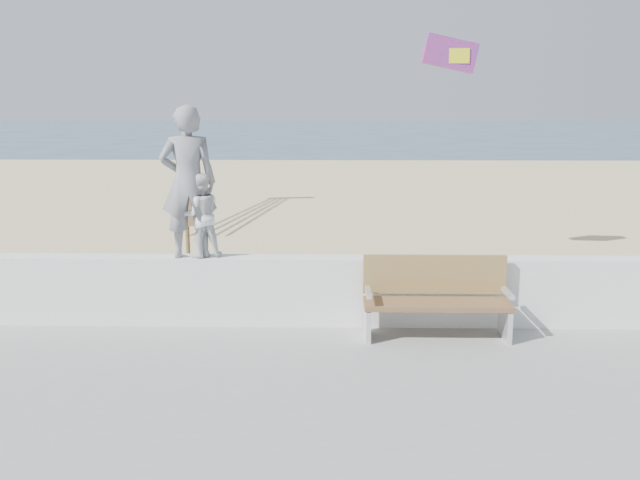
{
  "coord_description": "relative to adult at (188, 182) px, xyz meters",
  "views": [
    {
      "loc": [
        0.36,
        -6.58,
        3.06
      ],
      "look_at": [
        0.2,
        1.8,
        1.35
      ],
      "focal_mm": 38.0,
      "sensor_mm": 36.0,
      "label": 1
    }
  ],
  "objects": [
    {
      "name": "bench",
      "position": [
        3.14,
        -0.45,
        -1.37
      ],
      "size": [
        1.8,
        0.57,
        1.0
      ],
      "color": "brown",
      "rests_on": "boardwalk"
    },
    {
      "name": "adult",
      "position": [
        0.0,
        0.0,
        0.0
      ],
      "size": [
        0.78,
        0.57,
        1.95
      ],
      "primitive_type": "imported",
      "rotation": [
        0.0,
        0.0,
        3.3
      ],
      "color": "gray",
      "rests_on": "seawall"
    },
    {
      "name": "child",
      "position": [
        0.15,
        0.0,
        -0.43
      ],
      "size": [
        0.64,
        0.57,
        1.1
      ],
      "primitive_type": "imported",
      "rotation": [
        0.0,
        0.0,
        3.48
      ],
      "color": "white",
      "rests_on": "seawall"
    },
    {
      "name": "ground",
      "position": [
        1.49,
        -2.0,
        -2.06
      ],
      "size": [
        220.0,
        220.0,
        0.0
      ],
      "primitive_type": "plane",
      "color": "#314C62",
      "rests_on": "ground"
    },
    {
      "name": "sand",
      "position": [
        1.49,
        7.0,
        -2.02
      ],
      "size": [
        90.0,
        40.0,
        0.08
      ],
      "primitive_type": "cube",
      "color": "beige",
      "rests_on": "ground"
    },
    {
      "name": "seawall",
      "position": [
        1.49,
        0.0,
        -1.43
      ],
      "size": [
        30.0,
        0.35,
        0.9
      ],
      "primitive_type": "cube",
      "color": "white",
      "rests_on": "boardwalk"
    },
    {
      "name": "sign",
      "position": [
        -0.48,
        2.0,
        -1.11
      ],
      "size": [
        0.32,
        0.07,
        1.46
      ],
      "color": "brown",
      "rests_on": "sand"
    },
    {
      "name": "parafoil_kite",
      "position": [
        3.95,
        3.92,
        1.85
      ],
      "size": [
        1.02,
        0.3,
        0.7
      ],
      "color": "red",
      "rests_on": "ground"
    }
  ]
}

